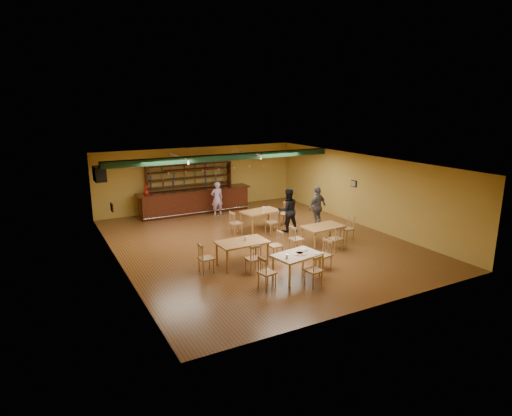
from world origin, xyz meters
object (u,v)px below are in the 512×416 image
near_table (297,266)px  dining_table_c (242,253)px  dining_table_b (261,220)px  patron_bar (217,199)px  patron_right_a (288,210)px  bar_counter (195,201)px  dining_table_d (323,236)px

near_table → dining_table_c: bearing=110.3°
near_table → dining_table_b: bearing=63.4°
dining_table_b → patron_bar: 3.01m
dining_table_b → patron_right_a: size_ratio=0.88×
dining_table_b → dining_table_c: (-2.46, -3.24, 0.01)m
near_table → patron_bar: patron_bar is taller
dining_table_b → dining_table_c: size_ratio=0.97×
near_table → patron_bar: size_ratio=0.88×
dining_table_b → bar_counter: bearing=103.6°
dining_table_c → patron_right_a: size_ratio=0.90×
dining_table_c → dining_table_d: bearing=4.8°
patron_right_a → dining_table_d: bearing=105.0°
dining_table_b → near_table: (-1.49, -4.92, -0.02)m
near_table → dining_table_d: bearing=29.5°
near_table → patron_right_a: (2.29, 4.12, 0.51)m
dining_table_b → dining_table_d: (0.98, -2.91, -0.01)m
bar_counter → patron_bar: 1.15m
dining_table_c → patron_right_a: patron_right_a is taller
bar_counter → patron_bar: patron_bar is taller
dining_table_b → patron_right_a: (0.80, -0.80, 0.50)m
dining_table_c → patron_bar: (1.76, 6.14, 0.39)m
bar_counter → patron_right_a: 5.07m
bar_counter → dining_table_d: 7.07m
bar_counter → dining_table_c: 7.03m
near_table → patron_bar: bearing=74.5°
near_table → patron_right_a: size_ratio=0.79×
bar_counter → dining_table_d: size_ratio=3.64×
dining_table_c → near_table: (0.97, -1.68, -0.03)m
patron_right_a → bar_counter: bearing=-53.0°
dining_table_d → patron_right_a: (-0.18, 2.11, 0.51)m
dining_table_c → near_table: 1.94m
bar_counter → patron_bar: bearing=-47.0°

